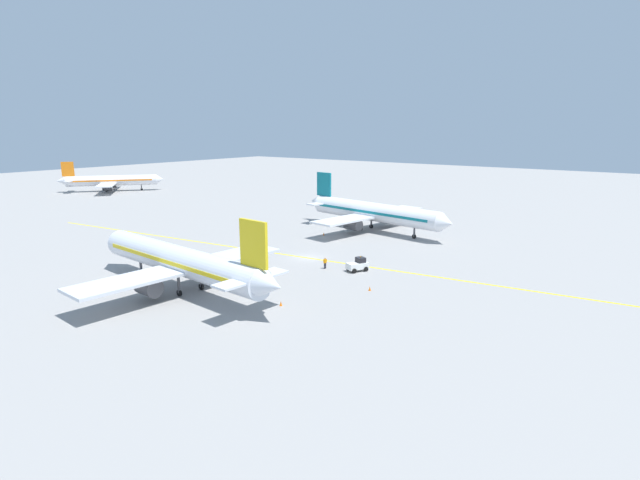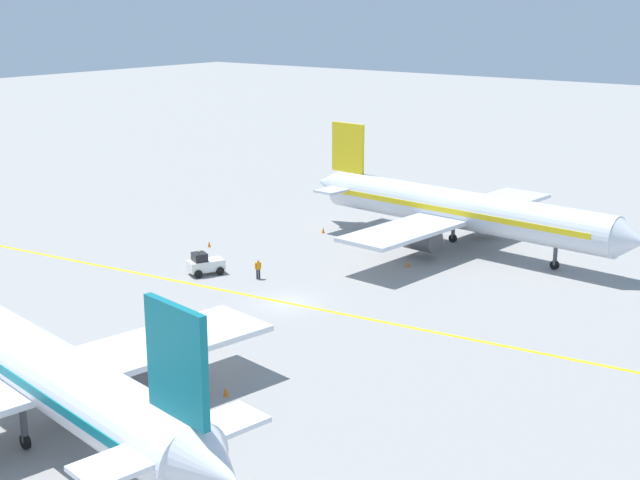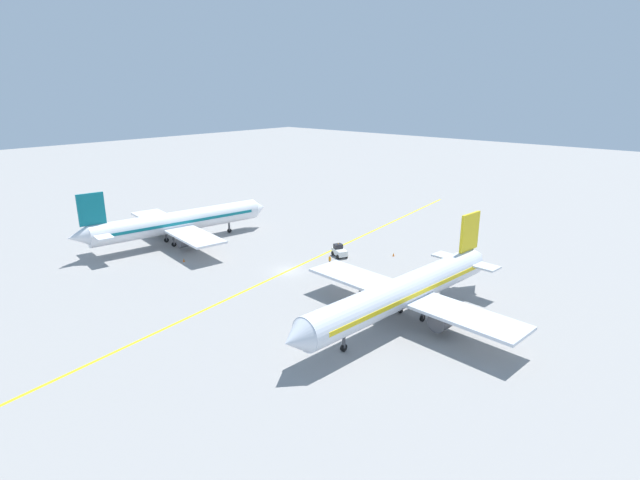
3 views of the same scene
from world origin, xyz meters
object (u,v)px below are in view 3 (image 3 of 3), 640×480
(airplane_adjacent_stand, at_px, (177,222))
(baggage_tug_white, at_px, (339,251))
(airplane_at_gate, at_px, (405,292))
(traffic_cone_by_wingtip, at_px, (184,260))
(ground_crew_worker, at_px, (330,260))
(traffic_cone_mid_apron, at_px, (437,280))
(traffic_cone_far_edge, at_px, (352,299))
(traffic_cone_near_nose, at_px, (394,255))

(airplane_adjacent_stand, distance_m, baggage_tug_white, 28.96)
(airplane_at_gate, xyz_separation_m, traffic_cone_by_wingtip, (36.87, 5.08, -3.43))
(airplane_adjacent_stand, relative_size, ground_crew_worker, 21.11)
(ground_crew_worker, height_order, traffic_cone_mid_apron, ground_crew_worker)
(baggage_tug_white, relative_size, traffic_cone_far_edge, 6.10)
(traffic_cone_far_edge, bearing_deg, airplane_adjacent_stand, 0.65)
(ground_crew_worker, relative_size, traffic_cone_near_nose, 3.05)
(airplane_at_gate, distance_m, traffic_cone_mid_apron, 14.26)
(airplane_adjacent_stand, xyz_separation_m, traffic_cone_mid_apron, (-42.98, -13.44, -3.43))
(traffic_cone_by_wingtip, distance_m, traffic_cone_far_edge, 29.51)
(traffic_cone_near_nose, xyz_separation_m, traffic_cone_by_wingtip, (23.04, 23.96, 0.00))
(airplane_at_gate, bearing_deg, traffic_cone_by_wingtip, 7.84)
(traffic_cone_near_nose, relative_size, traffic_cone_by_wingtip, 1.00)
(baggage_tug_white, bearing_deg, ground_crew_worker, 111.87)
(baggage_tug_white, height_order, traffic_cone_mid_apron, baggage_tug_white)
(airplane_adjacent_stand, distance_m, ground_crew_worker, 28.96)
(baggage_tug_white, height_order, ground_crew_worker, baggage_tug_white)
(baggage_tug_white, relative_size, traffic_cone_by_wingtip, 6.10)
(airplane_at_gate, bearing_deg, traffic_cone_far_edge, -3.46)
(airplane_at_gate, xyz_separation_m, airplane_adjacent_stand, (46.07, -0.05, 0.00))
(airplane_at_gate, distance_m, traffic_cone_by_wingtip, 37.37)
(ground_crew_worker, xyz_separation_m, traffic_cone_mid_apron, (-15.44, -4.95, -0.63))
(ground_crew_worker, distance_m, traffic_cone_far_edge, 13.37)
(ground_crew_worker, bearing_deg, baggage_tug_white, -68.13)
(traffic_cone_by_wingtip, bearing_deg, traffic_cone_far_edge, -169.15)
(baggage_tug_white, distance_m, traffic_cone_near_nose, 8.78)
(airplane_at_gate, distance_m, traffic_cone_near_nose, 23.65)
(traffic_cone_near_nose, distance_m, traffic_cone_mid_apron, 12.02)
(ground_crew_worker, distance_m, traffic_cone_by_wingtip, 22.85)
(baggage_tug_white, xyz_separation_m, traffic_cone_far_edge, (-12.43, 12.52, -0.63))
(traffic_cone_near_nose, bearing_deg, ground_crew_worker, 65.53)
(airplane_at_gate, xyz_separation_m, ground_crew_worker, (18.53, -8.54, -2.80))
(baggage_tug_white, bearing_deg, traffic_cone_mid_apron, -178.37)
(traffic_cone_by_wingtip, bearing_deg, traffic_cone_mid_apron, -151.21)
(airplane_at_gate, relative_size, airplane_adjacent_stand, 1.00)
(airplane_at_gate, xyz_separation_m, traffic_cone_far_edge, (7.89, -0.48, -3.43))
(baggage_tug_white, xyz_separation_m, traffic_cone_mid_apron, (-17.23, -0.49, -0.63))
(traffic_cone_mid_apron, xyz_separation_m, traffic_cone_by_wingtip, (33.78, 18.57, 0.00))
(airplane_adjacent_stand, height_order, traffic_cone_near_nose, airplane_adjacent_stand)
(ground_crew_worker, height_order, traffic_cone_by_wingtip, ground_crew_worker)
(airplane_at_gate, height_order, traffic_cone_by_wingtip, airplane_at_gate)
(traffic_cone_near_nose, bearing_deg, baggage_tug_white, 42.18)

